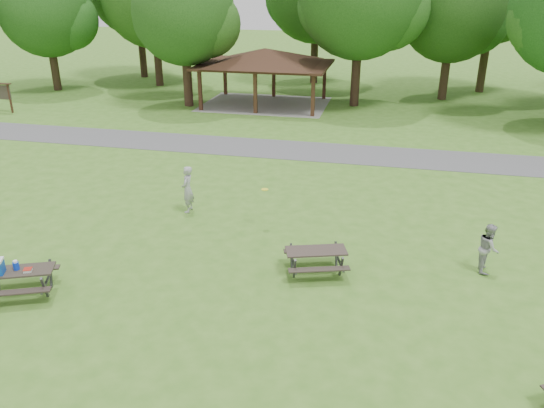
{
  "coord_description": "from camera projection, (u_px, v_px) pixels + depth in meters",
  "views": [
    {
      "loc": [
        4.47,
        -11.33,
        8.0
      ],
      "look_at": [
        1.0,
        4.0,
        1.3
      ],
      "focal_mm": 35.0,
      "sensor_mm": 36.0,
      "label": 1
    }
  ],
  "objects": [
    {
      "name": "frisbee_thrower",
      "position": [
        187.0,
        189.0,
        19.42
      ],
      "size": [
        0.45,
        0.66,
        1.76
      ],
      "primitive_type": "imported",
      "rotation": [
        0.0,
        0.0,
        -1.52
      ],
      "color": "#9E9EA1",
      "rests_on": "ground"
    },
    {
      "name": "tree_row_b",
      "position": [
        47.0,
        13.0,
        39.14
      ],
      "size": [
        7.14,
        6.8,
        9.28
      ],
      "color": "black",
      "rests_on": "ground"
    },
    {
      "name": "tree_row_f",
      "position": [
        454.0,
        13.0,
        35.88
      ],
      "size": [
        7.35,
        7.0,
        9.55
      ],
      "color": "#312016",
      "rests_on": "ground"
    },
    {
      "name": "pavilion",
      "position": [
        265.0,
        59.0,
        35.36
      ],
      "size": [
        8.6,
        7.01,
        3.76
      ],
      "color": "#331B12",
      "rests_on": "ground"
    },
    {
      "name": "notice_board",
      "position": [
        1.0,
        92.0,
        33.91
      ],
      "size": [
        1.6,
        0.3,
        1.88
      ],
      "color": "#3A2315",
      "rests_on": "ground"
    },
    {
      "name": "picnic_table_middle",
      "position": [
        316.0,
        255.0,
        15.45
      ],
      "size": [
        2.11,
        1.88,
        0.76
      ],
      "color": "#322824",
      "rests_on": "ground"
    },
    {
      "name": "frisbee_catcher",
      "position": [
        488.0,
        248.0,
        15.47
      ],
      "size": [
        0.59,
        0.75,
        1.51
      ],
      "primitive_type": "imported",
      "rotation": [
        0.0,
        0.0,
        1.54
      ],
      "color": "#99999C",
      "rests_on": "ground"
    },
    {
      "name": "ground",
      "position": [
        203.0,
        302.0,
        14.21
      ],
      "size": [
        160.0,
        160.0,
        0.0
      ],
      "primitive_type": "plane",
      "color": "#427521",
      "rests_on": "ground"
    },
    {
      "name": "picnic_table_near",
      "position": [
        11.0,
        273.0,
        14.23
      ],
      "size": [
        2.23,
        2.03,
        1.26
      ],
      "color": "#2D2620",
      "rests_on": "ground"
    },
    {
      "name": "frisbee_in_flight",
      "position": [
        265.0,
        189.0,
        18.01
      ],
      "size": [
        0.27,
        0.27,
        0.02
      ],
      "color": "yellow",
      "rests_on": "ground"
    },
    {
      "name": "tree_row_d",
      "position": [
        185.0,
        16.0,
        33.97
      ],
      "size": [
        6.93,
        6.6,
        9.27
      ],
      "color": "black",
      "rests_on": "ground"
    },
    {
      "name": "asphalt_path",
      "position": [
        296.0,
        150.0,
        26.77
      ],
      "size": [
        120.0,
        3.2,
        0.02
      ],
      "primitive_type": "cube",
      "color": "#4F4F52",
      "rests_on": "ground"
    }
  ]
}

